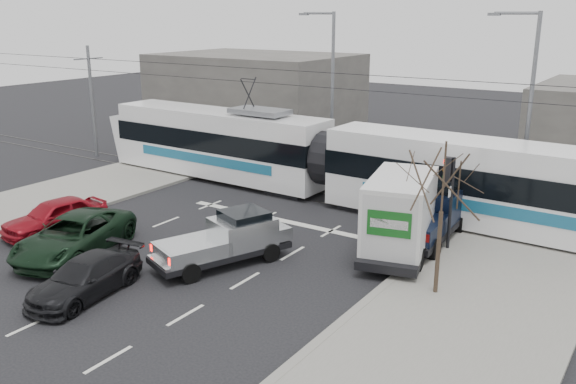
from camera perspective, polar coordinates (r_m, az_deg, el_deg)
The scene contains 17 objects.
ground at distance 22.32m, azimuth -7.53°, elevation -7.23°, with size 120.00×120.00×0.00m, color black.
sidewalk_right at distance 18.24m, azimuth 15.01°, elevation -13.10°, with size 6.00×60.00×0.15m, color gray.
sidewalk_left at distance 31.10m, azimuth -24.53°, elevation -1.61°, with size 6.00×60.00×0.15m, color gray.
rails at distance 30.07m, azimuth 5.00°, elevation -0.86°, with size 60.00×1.60×0.03m, color #33302D.
building_left at distance 46.78m, azimuth -3.01°, elevation 9.11°, with size 14.00×10.00×6.00m, color #67625D.
bare_tree at distance 19.46m, azimuth 14.32°, elevation 0.70°, with size 2.40×2.40×5.00m.
traffic_signal at distance 23.74m, azimuth 14.84°, elevation 0.82°, with size 0.44×0.44×3.60m.
street_lamp_near at distance 30.21m, azimuth 21.43°, elevation 8.08°, with size 2.38×0.25×9.00m.
street_lamp_far at distance 36.20m, azimuth 3.93°, elevation 10.34°, with size 2.38×0.25×9.00m.
catenary at distance 29.16m, azimuth 5.18°, elevation 6.42°, with size 60.00×0.20×7.00m.
tram at distance 29.93m, azimuth 3.88°, elevation 3.03°, with size 27.61×3.35×5.63m.
silver_pickup at distance 22.54m, azimuth -5.55°, elevation -4.36°, with size 3.54×5.43×1.87m.
box_truck at distance 23.58m, azimuth 10.63°, elevation -2.03°, with size 3.56×6.62×3.14m.
navy_pickup at distance 25.28m, azimuth 13.11°, elevation -1.94°, with size 2.31×5.50×2.28m.
green_car at distance 24.59m, azimuth -19.39°, elevation -3.88°, with size 2.53×5.49×1.52m, color black.
red_car at distance 27.25m, azimuth -20.94°, elevation -2.13°, with size 1.75×4.36×1.48m, color maroon.
dark_car at distance 21.06m, azimuth -18.45°, elevation -7.60°, with size 1.76×4.33×1.26m, color black.
Camera 1 is at (13.61, -15.30, 8.87)m, focal length 38.00 mm.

